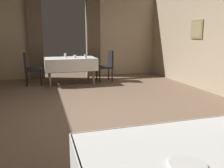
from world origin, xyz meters
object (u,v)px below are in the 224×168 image
(dining_table_near, at_px, (202,166))
(dining_table_mid, at_px, (70,61))
(glass_mid_c, at_px, (86,56))
(chair_mid_left, at_px, (30,67))
(glass_mid_a, at_px, (75,56))
(plate_near_a, at_px, (188,165))
(chair_mid_right, at_px, (107,64))
(glass_mid_b, at_px, (65,55))

(dining_table_near, xyz_separation_m, dining_table_mid, (-0.07, 5.72, 0.00))
(dining_table_near, height_order, glass_mid_c, glass_mid_c)
(dining_table_near, relative_size, chair_mid_left, 1.51)
(glass_mid_a, xyz_separation_m, glass_mid_c, (0.25, -0.28, 0.02))
(chair_mid_left, distance_m, plate_near_a, 6.04)
(chair_mid_right, bearing_deg, glass_mid_a, -174.02)
(plate_near_a, bearing_deg, glass_mid_c, 84.77)
(dining_table_mid, xyz_separation_m, glass_mid_c, (0.38, -0.36, 0.16))
(chair_mid_left, xyz_separation_m, chair_mid_right, (2.19, -0.08, 0.00))
(chair_mid_left, relative_size, plate_near_a, 4.94)
(glass_mid_a, bearing_deg, chair_mid_right, 5.98)
(chair_mid_left, bearing_deg, plate_near_a, -80.73)
(chair_mid_left, height_order, glass_mid_c, chair_mid_left)
(plate_near_a, height_order, glass_mid_a, glass_mid_a)
(chair_mid_left, relative_size, chair_mid_right, 1.00)
(chair_mid_left, height_order, chair_mid_right, same)
(dining_table_mid, relative_size, glass_mid_c, 12.12)
(glass_mid_a, xyz_separation_m, glass_mid_b, (-0.25, 0.22, 0.02))
(dining_table_mid, xyz_separation_m, chair_mid_left, (-1.09, 0.11, -0.13))
(chair_mid_left, relative_size, glass_mid_c, 7.96)
(chair_mid_right, xyz_separation_m, glass_mid_c, (-0.71, -0.38, 0.29))
(dining_table_mid, bearing_deg, plate_near_a, -91.19)
(glass_mid_c, bearing_deg, dining_table_near, -93.36)
(dining_table_near, relative_size, plate_near_a, 7.46)
(dining_table_near, height_order, chair_mid_right, chair_mid_right)
(chair_mid_left, xyz_separation_m, plate_near_a, (0.97, -5.95, 0.24))
(chair_mid_right, distance_m, plate_near_a, 6.00)
(chair_mid_right, bearing_deg, glass_mid_b, 174.60)
(plate_near_a, height_order, glass_mid_b, glass_mid_b)
(glass_mid_a, bearing_deg, dining_table_mid, 148.73)
(glass_mid_a, bearing_deg, glass_mid_c, -47.82)
(plate_near_a, height_order, glass_mid_c, glass_mid_c)
(chair_mid_right, height_order, glass_mid_c, chair_mid_right)
(glass_mid_b, relative_size, glass_mid_c, 0.99)
(dining_table_near, distance_m, plate_near_a, 0.25)
(chair_mid_left, relative_size, glass_mid_b, 8.02)
(glass_mid_a, bearing_deg, dining_table_near, -90.64)
(chair_mid_left, height_order, plate_near_a, chair_mid_left)
(chair_mid_right, relative_size, glass_mid_b, 8.02)
(chair_mid_left, height_order, glass_mid_a, chair_mid_left)
(glass_mid_c, bearing_deg, chair_mid_right, 28.03)
(glass_mid_b, bearing_deg, dining_table_mid, -49.00)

